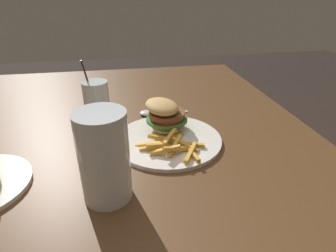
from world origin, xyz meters
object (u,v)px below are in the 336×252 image
object	(u,v)px
meal_plate_near	(167,127)
juice_glass	(97,105)
spoon	(150,113)
beer_glass	(105,160)

from	to	relation	value
meal_plate_near	juice_glass	world-z (taller)	juice_glass
meal_plate_near	juice_glass	size ratio (longest dim) A/B	1.49
meal_plate_near	spoon	xyz separation A→B (m)	(0.15, 0.03, -0.02)
meal_plate_near	juice_glass	xyz separation A→B (m)	(0.12, 0.18, 0.03)
spoon	juice_glass	bearing A→B (deg)	11.10
meal_plate_near	spoon	bearing A→B (deg)	10.22
juice_glass	spoon	xyz separation A→B (m)	(0.03, -0.16, -0.05)
juice_glass	spoon	distance (m)	0.17
beer_glass	juice_glass	world-z (taller)	juice_glass
meal_plate_near	juice_glass	distance (m)	0.22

